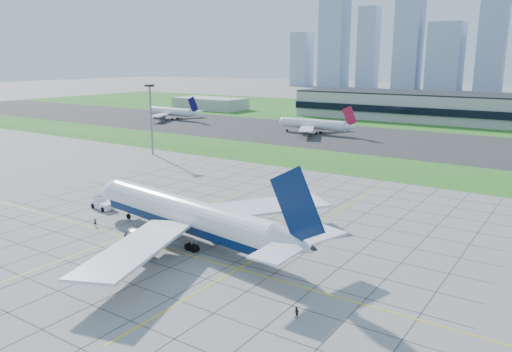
{
  "coord_description": "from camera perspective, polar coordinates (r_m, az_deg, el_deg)",
  "views": [
    {
      "loc": [
        64.24,
        -65.2,
        34.51
      ],
      "look_at": [
        -1.23,
        31.98,
        7.0
      ],
      "focal_mm": 35.0,
      "sensor_mm": 36.0,
      "label": 1
    }
  ],
  "objects": [
    {
      "name": "grass_median",
      "position": [
        171.47,
        11.25,
        1.35
      ],
      "size": [
        700.0,
        35.0,
        0.04
      ],
      "primitive_type": "cube",
      "color": "#23651D",
      "rests_on": "ground"
    },
    {
      "name": "pushback_tug",
      "position": [
        123.48,
        -17.12,
        -3.05
      ],
      "size": [
        9.7,
        4.12,
        2.66
      ],
      "rotation": [
        0.0,
        0.0,
        -0.14
      ],
      "color": "white",
      "rests_on": "ground"
    },
    {
      "name": "asphalt_taxiway",
      "position": [
        222.48,
        16.8,
        3.73
      ],
      "size": [
        700.0,
        75.0,
        0.04
      ],
      "primitive_type": "cube",
      "color": "#383838",
      "rests_on": "ground"
    },
    {
      "name": "light_mast",
      "position": [
        187.9,
        -11.95,
        7.33
      ],
      "size": [
        2.5,
        2.5,
        25.6
      ],
      "color": "gray",
      "rests_on": "ground"
    },
    {
      "name": "crew_far",
      "position": [
        70.68,
        4.65,
        -15.3
      ],
      "size": [
        0.96,
        0.87,
        1.63
      ],
      "primitive_type": "imported",
      "rotation": [
        0.0,
        0.0,
        -0.37
      ],
      "color": "black",
      "rests_on": "ground"
    },
    {
      "name": "airliner",
      "position": [
        97.32,
        -7.74,
        -4.5
      ],
      "size": [
        59.12,
        59.51,
        18.67
      ],
      "rotation": [
        0.0,
        0.0,
        -0.14
      ],
      "color": "white",
      "rests_on": "ground"
    },
    {
      "name": "distant_jet_0",
      "position": [
        298.39,
        -9.57,
        7.26
      ],
      "size": [
        35.95,
        42.66,
        14.08
      ],
      "color": "white",
      "rests_on": "ground"
    },
    {
      "name": "crew_near",
      "position": [
        111.25,
        -17.9,
        -5.07
      ],
      "size": [
        0.57,
        0.7,
        1.66
      ],
      "primitive_type": "imported",
      "rotation": [
        0.0,
        0.0,
        1.24
      ],
      "color": "black",
      "rests_on": "ground"
    },
    {
      "name": "apron_markings",
      "position": [
        105.27,
        -5.65,
        -5.98
      ],
      "size": [
        120.0,
        130.0,
        0.03
      ],
      "color": "#474744",
      "rests_on": "ground"
    },
    {
      "name": "ground",
      "position": [
        97.82,
        -10.01,
        -7.66
      ],
      "size": [
        1400.0,
        1400.0,
        0.0
      ],
      "primitive_type": "plane",
      "color": "gray",
      "rests_on": "ground"
    },
    {
      "name": "grass_far",
      "position": [
        328.39,
        22.63,
        6.18
      ],
      "size": [
        700.0,
        145.0,
        0.04
      ],
      "primitive_type": "cube",
      "color": "#23651D",
      "rests_on": "ground"
    },
    {
      "name": "distant_jet_1",
      "position": [
        238.64,
        6.72,
        5.89
      ],
      "size": [
        38.0,
        42.66,
        14.08
      ],
      "color": "white",
      "rests_on": "ground"
    },
    {
      "name": "service_block",
      "position": [
        356.3,
        -5.24,
        8.25
      ],
      "size": [
        50.0,
        25.0,
        8.0
      ],
      "primitive_type": "cube",
      "color": "#B7B7B2",
      "rests_on": "ground"
    }
  ]
}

